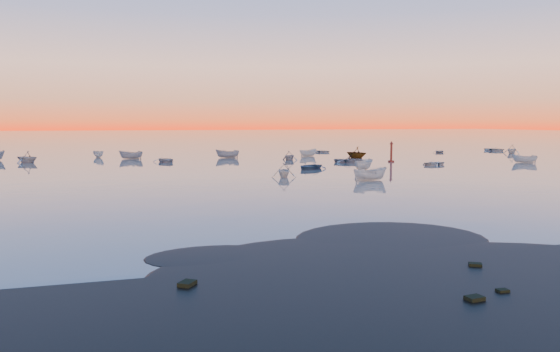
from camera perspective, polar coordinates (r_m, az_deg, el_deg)
name	(u,v)px	position (r m, az deg, el deg)	size (l,w,h in m)	color
ground	(196,150)	(126.61, -8.77, 2.75)	(600.00, 600.00, 0.00)	#6C635A
mud_lobes	(468,242)	(30.64, 19.03, -6.56)	(140.00, 6.00, 0.07)	black
moored_fleet	(241,165)	(80.43, -4.06, 1.15)	(124.00, 58.00, 1.20)	beige
boat_near_center	(370,180)	(59.97, 9.38, -0.46)	(4.08, 1.73, 1.41)	beige
channel_marker	(391,153)	(88.37, 11.55, 2.34)	(0.97, 0.97, 3.44)	#4A140F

